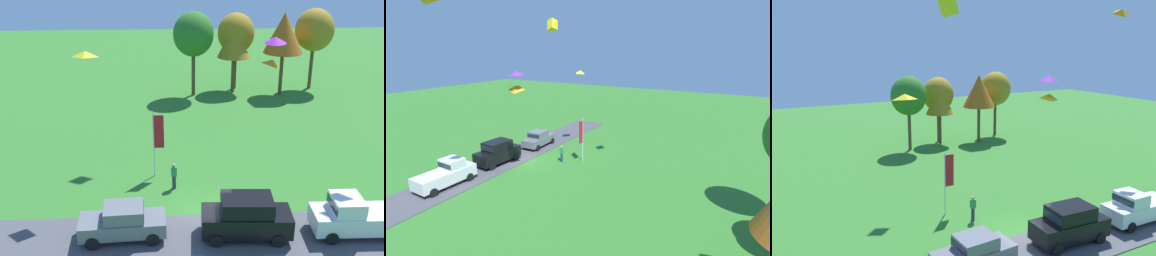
{
  "view_description": "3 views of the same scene",
  "coord_description": "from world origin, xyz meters",
  "views": [
    {
      "loc": [
        -1.89,
        -21.44,
        14.15
      ],
      "look_at": [
        -0.59,
        3.62,
        3.86
      ],
      "focal_mm": 42.0,
      "sensor_mm": 36.0,
      "label": 1
    },
    {
      "loc": [
        21.96,
        19.14,
        11.28
      ],
      "look_at": [
        -0.06,
        6.07,
        4.35
      ],
      "focal_mm": 28.0,
      "sensor_mm": 36.0,
      "label": 2
    },
    {
      "loc": [
        -13.02,
        -17.17,
        11.42
      ],
      "look_at": [
        -0.5,
        6.81,
        5.52
      ],
      "focal_mm": 35.0,
      "sensor_mm": 36.0,
      "label": 3
    }
  ],
  "objects": [
    {
      "name": "kite_diamond_topmost",
      "position": [
        -6.4,
        2.61,
        8.7
      ],
      "size": [
        1.12,
        0.92,
        0.43
      ],
      "primitive_type": "pyramid",
      "rotation": [
        0.11,
        0.0,
        3.09
      ],
      "color": "yellow"
    },
    {
      "name": "ground_plane",
      "position": [
        0.0,
        0.0,
        0.0
      ],
      "size": [
        120.0,
        120.0,
        0.0
      ],
      "primitive_type": "plane",
      "color": "#337528"
    },
    {
      "name": "kite_diamond_over_trees",
      "position": [
        11.19,
        3.37,
        14.0
      ],
      "size": [
        1.34,
        1.32,
        0.76
      ],
      "primitive_type": "pyramid",
      "rotation": [
        -0.44,
        0.0,
        2.84
      ],
      "color": "orange"
    },
    {
      "name": "kite_delta_near_flag",
      "position": [
        3.95,
        2.82,
        9.31
      ],
      "size": [
        1.55,
        1.56,
        0.42
      ],
      "primitive_type": "cone",
      "rotation": [
        -0.06,
        0.0,
        2.84
      ],
      "color": "purple"
    },
    {
      "name": "kite_box_high_right",
      "position": [
        -4.93,
        0.08,
        13.5
      ],
      "size": [
        1.23,
        1.17,
        1.43
      ],
      "primitive_type": "cube",
      "rotation": [
        -0.33,
        0.3,
        2.84
      ],
      "color": "yellow"
    },
    {
      "name": "car_sedan_mid_row",
      "position": [
        -4.41,
        -1.85,
        1.04
      ],
      "size": [
        4.5,
        2.16,
        1.84
      ],
      "color": "slate",
      "rests_on": "ground"
    },
    {
      "name": "car_suv_near_entrance",
      "position": [
        1.9,
        -2.07,
        1.3
      ],
      "size": [
        4.69,
        2.24,
        2.28
      ],
      "color": "black",
      "rests_on": "ground"
    },
    {
      "name": "kite_diamond_trailing_tail",
      "position": [
        3.8,
        2.52,
        8.11
      ],
      "size": [
        1.34,
        1.35,
        0.71
      ],
      "primitive_type": "pyramid",
      "rotation": [
        0.38,
        0.0,
        1.93
      ],
      "color": "orange"
    },
    {
      "name": "pavement_strip",
      "position": [
        0.0,
        -2.17,
        0.03
      ],
      "size": [
        36.0,
        4.4,
        0.06
      ],
      "primitive_type": "cube",
      "color": "#4C4C51",
      "rests_on": "ground"
    },
    {
      "name": "tree_center_back",
      "position": [
        0.48,
        21.86,
        6.11
      ],
      "size": [
        3.93,
        3.93,
        8.3
      ],
      "color": "brown",
      "rests_on": "ground"
    },
    {
      "name": "tree_lone_near",
      "position": [
        9.24,
        21.58,
        6.2
      ],
      "size": [
        3.87,
        3.87,
        8.18
      ],
      "color": "brown",
      "rests_on": "ground"
    },
    {
      "name": "tree_right_of_center",
      "position": [
        4.57,
        22.7,
        5.25
      ],
      "size": [
        3.29,
        3.29,
        6.94
      ],
      "color": "brown",
      "rests_on": "ground"
    },
    {
      "name": "flag_banner",
      "position": [
        -2.76,
        4.87,
        2.84
      ],
      "size": [
        0.71,
        0.08,
        4.48
      ],
      "color": "silver",
      "rests_on": "ground"
    },
    {
      "name": "tree_far_left",
      "position": [
        12.89,
        23.66,
        6.08
      ],
      "size": [
        3.92,
        3.92,
        8.27
      ],
      "color": "brown",
      "rests_on": "ground"
    },
    {
      "name": "car_pickup_by_flagpole",
      "position": [
        7.67,
        -2.11,
        1.11
      ],
      "size": [
        5.04,
        2.13,
        2.14
      ],
      "color": "white",
      "rests_on": "ground"
    },
    {
      "name": "person_watching_sky",
      "position": [
        -1.74,
        3.15,
        0.88
      ],
      "size": [
        0.36,
        0.24,
        1.71
      ],
      "color": "#2D334C",
      "rests_on": "ground"
    },
    {
      "name": "tree_left_of_center",
      "position": [
        4.92,
        23.9,
        5.78
      ],
      "size": [
        3.73,
        3.73,
        7.87
      ],
      "color": "brown",
      "rests_on": "ground"
    }
  ]
}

